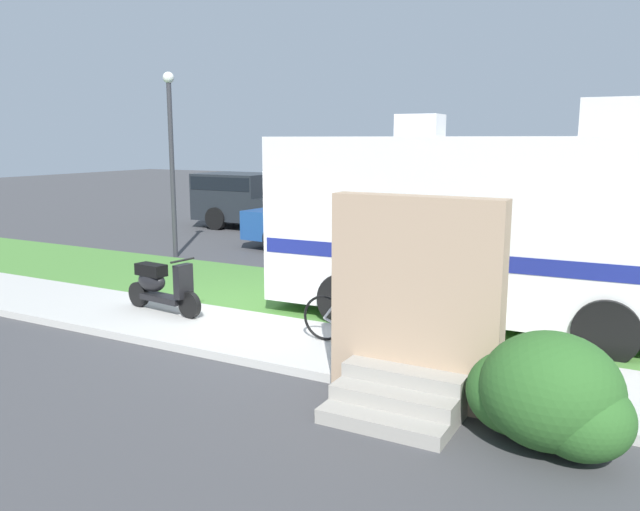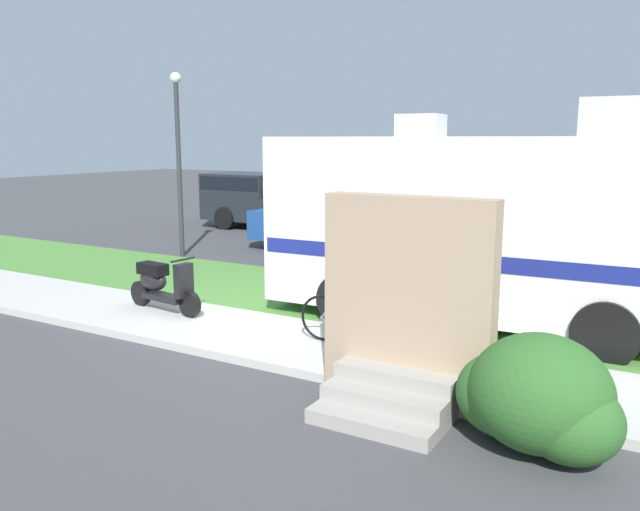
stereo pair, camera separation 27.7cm
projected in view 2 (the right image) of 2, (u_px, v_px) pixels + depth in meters
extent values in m
plane|color=#424244|center=(249.00, 313.00, 11.24)|extent=(80.00, 80.00, 0.00)
cube|color=beige|center=(204.00, 327.00, 10.21)|extent=(24.00, 2.00, 0.12)
cube|color=#4C8438|center=(294.00, 293.00, 12.51)|extent=(24.00, 3.40, 0.08)
cube|color=silver|center=(477.00, 224.00, 10.27)|extent=(6.73, 2.63, 2.75)
cube|color=navy|center=(476.00, 249.00, 10.35)|extent=(6.60, 2.64, 0.24)
cube|color=silver|center=(421.00, 125.00, 10.45)|extent=(0.73, 0.63, 0.36)
cylinder|color=black|center=(615.00, 297.00, 10.53)|extent=(0.91, 0.32, 0.90)
cylinder|color=black|center=(605.00, 333.00, 8.58)|extent=(0.91, 0.32, 0.90)
cylinder|color=black|center=(395.00, 274.00, 12.30)|extent=(0.91, 0.32, 0.90)
cylinder|color=black|center=(344.00, 300.00, 10.35)|extent=(0.91, 0.32, 0.90)
cylinder|color=black|center=(190.00, 304.00, 10.53)|extent=(0.45, 0.15, 0.44)
cylinder|color=black|center=(141.00, 293.00, 11.27)|extent=(0.45, 0.15, 0.44)
cube|color=black|center=(164.00, 297.00, 10.89)|extent=(0.91, 0.38, 0.10)
cube|color=black|center=(153.00, 269.00, 10.97)|extent=(0.59, 0.32, 0.20)
ellipsoid|color=black|center=(153.00, 280.00, 11.01)|extent=(0.63, 0.37, 0.36)
cube|color=black|center=(184.00, 280.00, 10.53)|extent=(0.18, 0.33, 0.56)
cylinder|color=black|center=(183.00, 260.00, 10.47)|extent=(0.09, 0.50, 0.04)
sphere|color=white|center=(183.00, 270.00, 10.50)|extent=(0.12, 0.12, 0.12)
torus|color=black|center=(388.00, 328.00, 8.78)|extent=(0.67, 0.05, 0.67)
torus|color=black|center=(321.00, 318.00, 9.28)|extent=(0.67, 0.05, 0.67)
cylinder|color=silver|center=(364.00, 312.00, 8.93)|extent=(0.60, 0.05, 0.67)
cylinder|color=silver|center=(344.00, 311.00, 9.08)|extent=(0.10, 0.04, 0.61)
cylinder|color=silver|center=(362.00, 291.00, 8.89)|extent=(0.63, 0.05, 0.09)
cylinder|color=silver|center=(334.00, 325.00, 9.20)|extent=(0.41, 0.04, 0.18)
cylinder|color=silver|center=(332.00, 304.00, 9.16)|extent=(0.37, 0.04, 0.47)
cylinder|color=silver|center=(386.00, 310.00, 8.76)|extent=(0.12, 0.04, 0.51)
cube|color=black|center=(342.00, 288.00, 9.04)|extent=(0.20, 0.10, 0.06)
cylinder|color=black|center=(383.00, 289.00, 8.72)|extent=(0.04, 0.52, 0.03)
cube|color=#1E478C|center=(410.00, 219.00, 15.87)|extent=(2.74, 2.19, 1.54)
cube|color=black|center=(410.00, 200.00, 15.78)|extent=(2.62, 2.20, 0.44)
cube|color=#1E478C|center=(315.00, 225.00, 17.54)|extent=(3.32, 2.24, 0.79)
cylinder|color=black|center=(433.00, 242.00, 16.65)|extent=(0.78, 0.30, 0.76)
cylinder|color=black|center=(398.00, 252.00, 15.10)|extent=(0.78, 0.30, 0.76)
cylinder|color=black|center=(323.00, 231.00, 18.58)|extent=(0.78, 0.30, 0.76)
cylinder|color=black|center=(282.00, 239.00, 17.03)|extent=(0.78, 0.30, 0.76)
cube|color=#1E2328|center=(246.00, 196.00, 22.16)|extent=(2.53, 2.01, 1.57)
cube|color=black|center=(246.00, 182.00, 22.07)|extent=(2.41, 2.03, 0.44)
cube|color=#1E2328|center=(316.00, 211.00, 20.84)|extent=(3.10, 2.02, 0.81)
cylinder|color=black|center=(225.00, 218.00, 21.56)|extent=(0.76, 0.24, 0.76)
cylinder|color=black|center=(258.00, 213.00, 23.20)|extent=(0.76, 0.24, 0.76)
cylinder|color=black|center=(311.00, 225.00, 19.90)|extent=(0.76, 0.24, 0.76)
cylinder|color=black|center=(340.00, 218.00, 21.54)|extent=(0.76, 0.24, 0.76)
cube|color=#9E998E|center=(383.00, 414.00, 6.94)|extent=(1.40, 0.96, 0.16)
cube|color=#9E998E|center=(389.00, 395.00, 7.05)|extent=(1.40, 0.64, 0.16)
cube|color=#9E998E|center=(395.00, 376.00, 7.16)|extent=(1.40, 0.32, 0.16)
cube|color=tan|center=(407.00, 301.00, 7.28)|extent=(2.00, 0.30, 2.40)
ellipsoid|color=#2D6026|center=(540.00, 393.00, 6.14)|extent=(1.37, 1.23, 1.16)
ellipsoid|color=#2D6026|center=(507.00, 395.00, 6.45)|extent=(1.03, 0.92, 0.87)
ellipsoid|color=#2D6026|center=(571.00, 421.00, 5.93)|extent=(0.96, 0.86, 0.81)
cylinder|color=navy|center=(500.00, 368.00, 7.89)|extent=(0.06, 0.06, 0.24)
cylinder|color=navy|center=(500.00, 357.00, 7.86)|extent=(0.03, 0.03, 0.05)
cylinder|color=black|center=(501.00, 354.00, 7.86)|extent=(0.03, 0.03, 0.02)
cylinder|color=#333338|center=(179.00, 172.00, 16.28)|extent=(0.12, 0.12, 4.39)
sphere|color=silver|center=(175.00, 78.00, 15.86)|extent=(0.28, 0.28, 0.28)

